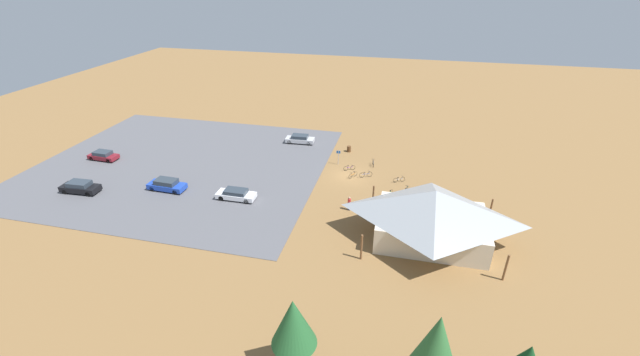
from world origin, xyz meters
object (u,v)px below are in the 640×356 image
bicycle_blue_yard_center (366,175)px  car_blue_inner_stall (167,185)px  car_maroon_mid_lot (103,155)px  pine_east (293,323)px  trash_bin (349,149)px  car_white_second_row (236,194)px  bicycle_orange_yard_left (353,175)px  car_silver_by_curb (300,139)px  pine_center (435,353)px  bike_pavilion (433,213)px  bicycle_silver_edge_north (399,180)px  bicycle_green_front_row (389,194)px  car_black_front_row (80,187)px  lot_sign (338,155)px  bicycle_white_yard_right (373,163)px  bicycle_purple_lone_east (349,168)px  visitor_at_bikes (349,203)px  bicycle_teal_trailside (406,191)px

bicycle_blue_yard_center → car_blue_inner_stall: (23.72, 9.16, 0.38)m
car_maroon_mid_lot → bicycle_blue_yard_center: bearing=-175.0°
pine_east → bicycle_blue_yard_center: 30.29m
trash_bin → bicycle_blue_yard_center: 8.48m
trash_bin → car_white_second_row: (10.85, 16.95, 0.24)m
pine_east → bicycle_orange_yard_left: bearing=-88.6°
pine_east → car_silver_by_curb: pine_east is taller
car_maroon_mid_lot → car_silver_by_curb: 28.81m
pine_east → pine_center: size_ratio=0.82×
bike_pavilion → bicycle_silver_edge_north: (3.72, -11.69, -2.80)m
bike_pavilion → bicycle_orange_yard_left: bearing=-50.0°
bike_pavilion → bicycle_green_front_row: (4.68, -7.66, -2.78)m
car_black_front_row → car_white_second_row: bearing=-171.6°
bike_pavilion → pine_center: (0.44, 18.62, 2.17)m
lot_sign → bicycle_white_yard_right: lot_sign is taller
lot_sign → bicycle_green_front_row: lot_sign is taller
bicycle_white_yard_right → car_silver_by_curb: (12.23, -5.47, 0.33)m
trash_bin → pine_east: bearing=94.0°
pine_center → bicycle_purple_lone_east: 34.11m
bike_pavilion → visitor_at_bikes: 9.88m
bicycle_purple_lone_east → car_white_second_row: (11.94, 10.77, 0.33)m
car_blue_inner_stall → trash_bin: bearing=-140.1°
car_blue_inner_stall → pine_east: bearing=137.6°
bicycle_white_yard_right → car_black_front_row: 37.85m
bicycle_green_front_row → visitor_at_bikes: (4.26, 4.10, 0.53)m
bicycle_teal_trailside → car_silver_by_curb: car_silver_by_curb is taller
bicycle_orange_yard_left → car_blue_inner_stall: (22.07, 8.75, 0.40)m
bicycle_green_front_row → bicycle_purple_lone_east: size_ratio=1.09×
bicycle_orange_yard_left → bike_pavilion: bearing=130.0°
lot_sign → car_silver_by_curb: lot_sign is taller
pine_east → car_silver_by_curb: (10.73, -39.16, -4.06)m
car_maroon_mid_lot → bicycle_white_yard_right: bearing=-169.6°
bike_pavilion → bicycle_silver_edge_north: bike_pavilion is taller
bike_pavilion → visitor_at_bikes: bearing=-21.7°
car_black_front_row → car_maroon_mid_lot: (3.81, -8.82, -0.07)m
car_blue_inner_stall → bicycle_white_yard_right: bearing=-152.0°
car_blue_inner_stall → bicycle_green_front_row: bearing=-170.0°
lot_sign → pine_east: 33.29m
trash_bin → bicycle_teal_trailside: size_ratio=0.53×
trash_bin → bicycle_orange_yard_left: 8.33m
bicycle_white_yard_right → car_white_second_row: 19.81m
bike_pavilion → car_white_second_row: size_ratio=2.78×
car_maroon_mid_lot → car_silver_by_curb: bearing=-154.3°
bicycle_silver_edge_north → visitor_at_bikes: 9.68m
pine_east → bicycle_white_yard_right: (-1.50, -33.68, -4.39)m
bicycle_blue_yard_center → bicycle_silver_edge_north: 4.41m
bike_pavilion → pine_east: 20.14m
pine_east → car_silver_by_curb: size_ratio=1.46×
bicycle_teal_trailside → bike_pavilion: bearing=107.1°
bicycle_blue_yard_center → bicycle_green_front_row: bearing=128.1°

